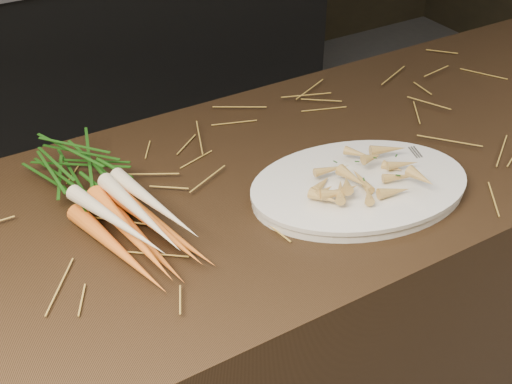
# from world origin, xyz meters

# --- Properties ---
(main_counter) EXTENTS (2.40, 0.70, 0.90)m
(main_counter) POSITION_xyz_m (0.00, 0.30, 0.45)
(main_counter) COLOR black
(main_counter) RESTS_ON ground
(back_counter) EXTENTS (1.82, 0.62, 0.84)m
(back_counter) POSITION_xyz_m (0.30, 2.18, 0.42)
(back_counter) COLOR black
(back_counter) RESTS_ON ground
(straw_bedding) EXTENTS (1.40, 0.60, 0.02)m
(straw_bedding) POSITION_xyz_m (0.00, 0.30, 0.91)
(straw_bedding) COLOR olive
(straw_bedding) RESTS_ON main_counter
(root_veg_bunch) EXTENTS (0.23, 0.52, 0.09)m
(root_veg_bunch) POSITION_xyz_m (-0.42, 0.38, 0.95)
(root_veg_bunch) COLOR orange
(root_veg_bunch) RESTS_ON main_counter
(serving_platter) EXTENTS (0.48, 0.37, 0.02)m
(serving_platter) POSITION_xyz_m (0.02, 0.17, 0.91)
(serving_platter) COLOR white
(serving_platter) RESTS_ON main_counter
(roasted_veg_heap) EXTENTS (0.24, 0.19, 0.05)m
(roasted_veg_heap) POSITION_xyz_m (0.02, 0.17, 0.95)
(roasted_veg_heap) COLOR gold
(roasted_veg_heap) RESTS_ON serving_platter
(serving_fork) EXTENTS (0.06, 0.16, 0.00)m
(serving_fork) POSITION_xyz_m (0.16, 0.12, 0.92)
(serving_fork) COLOR silver
(serving_fork) RESTS_ON serving_platter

